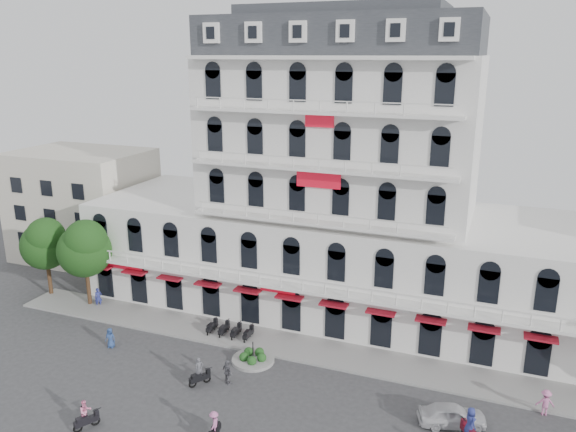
# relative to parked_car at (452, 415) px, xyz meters

# --- Properties ---
(ground) EXTENTS (120.00, 120.00, 0.00)m
(ground) POSITION_rel_parked_car_xyz_m (-11.57, -3.65, -0.70)
(ground) COLOR #38383A
(ground) RESTS_ON ground
(sidewalk) EXTENTS (53.00, 4.00, 0.16)m
(sidewalk) POSITION_rel_parked_car_xyz_m (-11.57, 5.35, -0.62)
(sidewalk) COLOR gray
(sidewalk) RESTS_ON ground
(main_building) EXTENTS (45.00, 15.00, 25.80)m
(main_building) POSITION_rel_parked_car_xyz_m (-11.57, 14.35, 9.26)
(main_building) COLOR silver
(main_building) RESTS_ON ground
(flank_building_west) EXTENTS (14.00, 10.00, 12.00)m
(flank_building_west) POSITION_rel_parked_car_xyz_m (-41.57, 16.35, 5.30)
(flank_building_west) COLOR beige
(flank_building_west) RESTS_ON ground
(traffic_island) EXTENTS (3.20, 3.20, 1.60)m
(traffic_island) POSITION_rel_parked_car_xyz_m (-14.57, 2.35, -0.45)
(traffic_island) COLOR gray
(traffic_island) RESTS_ON ground
(parked_scooter_row) EXTENTS (4.40, 1.80, 1.10)m
(parked_scooter_row) POSITION_rel_parked_car_xyz_m (-17.92, 5.15, -0.70)
(parked_scooter_row) COLOR black
(parked_scooter_row) RESTS_ON ground
(tree_west_outer) EXTENTS (4.50, 4.48, 7.76)m
(tree_west_outer) POSITION_rel_parked_car_xyz_m (-37.52, 6.33, 4.64)
(tree_west_outer) COLOR #382314
(tree_west_outer) RESTS_ON ground
(tree_west_inner) EXTENTS (4.76, 4.76, 8.25)m
(tree_west_inner) POSITION_rel_parked_car_xyz_m (-32.52, 5.83, 4.98)
(tree_west_inner) COLOR #382314
(tree_west_inner) RESTS_ON ground
(parked_car) EXTENTS (4.45, 2.89, 1.41)m
(parked_car) POSITION_rel_parked_car_xyz_m (0.00, 0.00, 0.00)
(parked_car) COLOR silver
(parked_car) RESTS_ON ground
(rider_west) EXTENTS (1.14, 1.47, 2.11)m
(rider_west) POSITION_rel_parked_car_xyz_m (-16.72, -1.82, 0.24)
(rider_west) COLOR black
(rider_west) RESTS_ON ground
(rider_southwest) EXTENTS (1.03, 1.55, 1.99)m
(rider_southwest) POSITION_rel_parked_car_xyz_m (-20.81, -8.48, 0.29)
(rider_southwest) COLOR black
(rider_southwest) RESTS_ON ground
(rider_east) EXTENTS (1.14, 1.47, 2.24)m
(rider_east) POSITION_rel_parked_car_xyz_m (1.11, -1.17, 0.42)
(rider_east) COLOR maroon
(rider_east) RESTS_ON ground
(rider_center) EXTENTS (0.71, 1.70, 1.97)m
(rider_center) POSITION_rel_parked_car_xyz_m (-12.98, -6.60, 0.31)
(rider_center) COLOR black
(rider_center) RESTS_ON ground
(pedestrian_left) EXTENTS (0.89, 0.68, 1.61)m
(pedestrian_left) POSITION_rel_parked_car_xyz_m (-25.85, 0.23, 0.10)
(pedestrian_left) COLOR navy
(pedestrian_left) RESTS_ON ground
(pedestrian_mid) EXTENTS (1.15, 0.91, 1.82)m
(pedestrian_mid) POSITION_rel_parked_car_xyz_m (-14.98, -0.98, 0.21)
(pedestrian_mid) COLOR #5B5A62
(pedestrian_mid) RESTS_ON ground
(pedestrian_right) EXTENTS (1.24, 0.85, 1.76)m
(pedestrian_right) POSITION_rel_parked_car_xyz_m (5.41, 3.20, 0.18)
(pedestrian_right) COLOR #C96AA1
(pedestrian_right) RESTS_ON ground
(pedestrian_far) EXTENTS (0.77, 0.76, 1.79)m
(pedestrian_far) POSITION_rel_parked_car_xyz_m (-31.57, 5.85, 0.19)
(pedestrian_far) COLOR navy
(pedestrian_far) RESTS_ON ground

